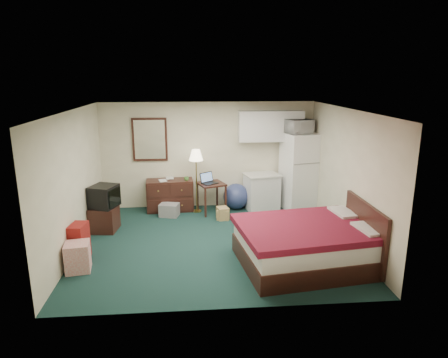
{
  "coord_description": "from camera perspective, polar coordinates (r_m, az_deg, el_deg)",
  "views": [
    {
      "loc": [
        -0.43,
        -7.05,
        3.09
      ],
      "look_at": [
        0.2,
        0.15,
        1.21
      ],
      "focal_mm": 32.0,
      "sensor_mm": 36.0,
      "label": 1
    }
  ],
  "objects": [
    {
      "name": "file_bin",
      "position": [
        9.11,
        -7.82,
        -4.41
      ],
      "size": [
        0.48,
        0.41,
        0.29
      ],
      "primitive_type": null,
      "rotation": [
        0.0,
        0.0,
        -0.26
      ],
      "color": "gray",
      "rests_on": "floor"
    },
    {
      "name": "bed",
      "position": [
        6.88,
        11.74,
        -9.23
      ],
      "size": [
        2.36,
        1.96,
        0.69
      ],
      "primitive_type": null,
      "rotation": [
        0.0,
        0.0,
        0.14
      ],
      "color": "#5A0813",
      "rests_on": "floor"
    },
    {
      "name": "headboard",
      "position": [
        7.14,
        19.44,
        -7.11
      ],
      "size": [
        0.06,
        1.56,
        1.0
      ],
      "primitive_type": null,
      "color": "#331A14",
      "rests_on": "walls"
    },
    {
      "name": "laptop",
      "position": [
        9.03,
        -2.02,
        0.06
      ],
      "size": [
        0.45,
        0.43,
        0.24
      ],
      "primitive_type": null,
      "rotation": [
        0.0,
        0.0,
        0.65
      ],
      "color": "black",
      "rests_on": "desk"
    },
    {
      "name": "walls",
      "position": [
        7.3,
        -1.43,
        0.0
      ],
      "size": [
        5.01,
        4.51,
        2.5
      ],
      "color": "beige",
      "rests_on": "floor"
    },
    {
      "name": "crt_tv",
      "position": [
        8.4,
        -16.78,
        -2.38
      ],
      "size": [
        0.63,
        0.66,
        0.45
      ],
      "primitive_type": null,
      "rotation": [
        0.0,
        0.0,
        -0.35
      ],
      "color": "black",
      "rests_on": "tv_stand"
    },
    {
      "name": "ceiling",
      "position": [
        7.09,
        -1.49,
        9.83
      ],
      "size": [
        5.0,
        4.5,
        0.01
      ],
      "primitive_type": "cube",
      "color": "beige",
      "rests_on": "walls"
    },
    {
      "name": "dresser",
      "position": [
        9.44,
        -7.72,
        -2.29
      ],
      "size": [
        1.1,
        0.56,
        0.73
      ],
      "primitive_type": null,
      "rotation": [
        0.0,
        0.0,
        0.06
      ],
      "color": "#331A14",
      "rests_on": "floor"
    },
    {
      "name": "floor_lamp",
      "position": [
        9.18,
        -3.96,
        -0.3
      ],
      "size": [
        0.37,
        0.37,
        1.47
      ],
      "primitive_type": null,
      "rotation": [
        0.0,
        0.0,
        0.18
      ],
      "color": "#B49946",
      "rests_on": "floor"
    },
    {
      "name": "exercise_ball",
      "position": [
        9.48,
        1.73,
        -2.48
      ],
      "size": [
        0.65,
        0.65,
        0.61
      ],
      "primitive_type": "sphere",
      "rotation": [
        0.0,
        0.0,
        -0.07
      ],
      "color": "navy",
      "rests_on": "floor"
    },
    {
      "name": "mug",
      "position": [
        9.23,
        -5.39,
        0.11
      ],
      "size": [
        0.12,
        0.1,
        0.11
      ],
      "primitive_type": "imported",
      "rotation": [
        0.0,
        0.0,
        -0.16
      ],
      "color": "#4A8737",
      "rests_on": "dresser"
    },
    {
      "name": "fridge",
      "position": [
        9.54,
        10.75,
        1.08
      ],
      "size": [
        0.89,
        0.89,
        1.8
      ],
      "primitive_type": null,
      "rotation": [
        0.0,
        0.0,
        0.23
      ],
      "color": "white",
      "rests_on": "floor"
    },
    {
      "name": "tv_stand",
      "position": [
        8.55,
        -16.73,
        -5.44
      ],
      "size": [
        0.56,
        0.6,
        0.5
      ],
      "primitive_type": null,
      "rotation": [
        0.0,
        0.0,
        -0.11
      ],
      "color": "#331A14",
      "rests_on": "floor"
    },
    {
      "name": "floor",
      "position": [
        7.71,
        -1.37,
        -9.03
      ],
      "size": [
        5.0,
        4.5,
        0.01
      ],
      "primitive_type": "cube",
      "color": "black",
      "rests_on": "ground"
    },
    {
      "name": "book_b",
      "position": [
        9.44,
        -8.32,
        0.75
      ],
      "size": [
        0.18,
        0.04,
        0.24
      ],
      "primitive_type": "imported",
      "rotation": [
        0.0,
        0.0,
        0.1
      ],
      "color": "#A6874D",
      "rests_on": "dresser"
    },
    {
      "name": "microwave",
      "position": [
        9.29,
        10.7,
        7.6
      ],
      "size": [
        0.66,
        0.52,
        0.39
      ],
      "primitive_type": "imported",
      "rotation": [
        0.0,
        0.0,
        0.42
      ],
      "color": "white",
      "rests_on": "fridge"
    },
    {
      "name": "kitchen_counter",
      "position": [
        9.5,
        5.38,
        -1.86
      ],
      "size": [
        0.85,
        0.71,
        0.82
      ],
      "primitive_type": null,
      "rotation": [
        0.0,
        0.0,
        0.21
      ],
      "color": "silver",
      "rests_on": "floor"
    },
    {
      "name": "suitcase",
      "position": [
        7.35,
        -19.98,
        -8.46
      ],
      "size": [
        0.3,
        0.42,
        0.64
      ],
      "primitive_type": null,
      "rotation": [
        0.0,
        0.0,
        -0.13
      ],
      "color": "maroon",
      "rests_on": "floor"
    },
    {
      "name": "desk",
      "position": [
        9.21,
        -1.81,
        -2.69
      ],
      "size": [
        0.71,
        0.71,
        0.7
      ],
      "primitive_type": null,
      "rotation": [
        0.0,
        0.0,
        0.34
      ],
      "color": "#331A14",
      "rests_on": "floor"
    },
    {
      "name": "cardboard_box_a",
      "position": [
        8.84,
        -0.13,
        -5.07
      ],
      "size": [
        0.3,
        0.27,
        0.22
      ],
      "primitive_type": null,
      "rotation": [
        0.0,
        0.0,
        -0.18
      ],
      "color": "#A6874D",
      "rests_on": "floor"
    },
    {
      "name": "mirror",
      "position": [
        9.43,
        -10.55,
        5.57
      ],
      "size": [
        0.8,
        0.06,
        1.0
      ],
      "primitive_type": null,
      "color": "white",
      "rests_on": "walls"
    },
    {
      "name": "cardboard_box_b",
      "position": [
        8.84,
        -0.21,
        -4.91
      ],
      "size": [
        0.28,
        0.31,
        0.27
      ],
      "primitive_type": null,
      "rotation": [
        0.0,
        0.0,
        0.22
      ],
      "color": "#A6874D",
      "rests_on": "floor"
    },
    {
      "name": "upper_cabinets",
      "position": [
        9.38,
        6.7,
        7.53
      ],
      "size": [
        1.5,
        0.35,
        0.7
      ],
      "primitive_type": null,
      "color": "silver",
      "rests_on": "walls"
    },
    {
      "name": "retail_box",
      "position": [
        7.0,
        -20.17,
        -10.41
      ],
      "size": [
        0.43,
        0.43,
        0.48
      ],
      "primitive_type": null,
      "rotation": [
        0.0,
        0.0,
        0.16
      ],
      "color": "silver",
      "rests_on": "floor"
    },
    {
      "name": "book_a",
      "position": [
        9.24,
        -9.29,
        0.36
      ],
      "size": [
        0.17,
        0.06,
        0.23
      ],
      "primitive_type": "imported",
      "rotation": [
        0.0,
        0.0,
        0.24
      ],
      "color": "#A6874D",
      "rests_on": "dresser"
    }
  ]
}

